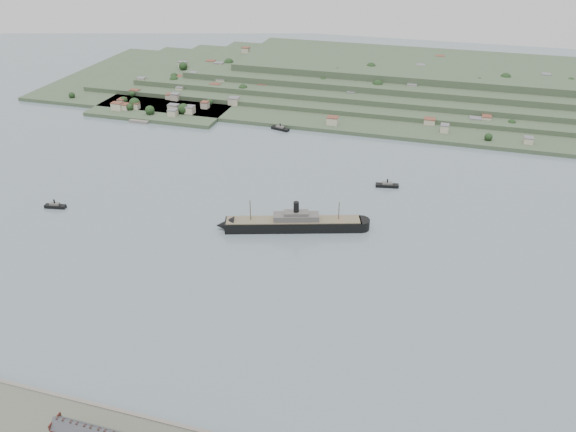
# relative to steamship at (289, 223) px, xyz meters

# --- Properties ---
(ground) EXTENTS (1400.00, 1400.00, 0.00)m
(ground) POSITION_rel_steamship_xyz_m (-11.56, -34.49, -4.94)
(ground) COLOR slate
(ground) RESTS_ON ground
(far_peninsula) EXTENTS (760.00, 309.00, 30.00)m
(far_peninsula) POSITION_rel_steamship_xyz_m (16.34, 358.61, 6.94)
(far_peninsula) COLOR #30442D
(far_peninsula) RESTS_ON ground
(steamship) EXTENTS (108.72, 43.78, 26.77)m
(steamship) POSITION_rel_steamship_xyz_m (0.00, 0.00, 0.00)
(steamship) COLOR black
(steamship) RESTS_ON ground
(tugboat) EXTENTS (16.99, 7.01, 7.42)m
(tugboat) POSITION_rel_steamship_xyz_m (-184.00, -19.61, -3.13)
(tugboat) COLOR black
(tugboat) RESTS_ON ground
(ferry_west) EXTENTS (20.41, 10.40, 7.37)m
(ferry_west) POSITION_rel_steamship_xyz_m (-64.85, 190.51, -3.17)
(ferry_west) COLOR black
(ferry_west) RESTS_ON ground
(ferry_east) EXTENTS (19.58, 8.36, 7.11)m
(ferry_east) POSITION_rel_steamship_xyz_m (59.17, 89.04, -3.23)
(ferry_east) COLOR black
(ferry_east) RESTS_ON ground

